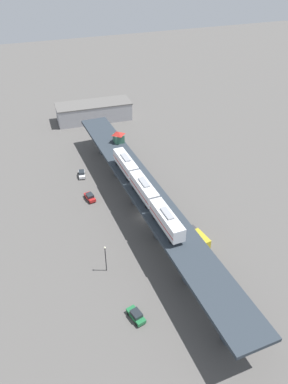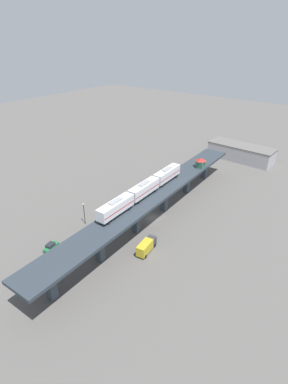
{
  "view_description": "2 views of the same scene",
  "coord_description": "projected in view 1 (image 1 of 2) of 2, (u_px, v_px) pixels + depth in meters",
  "views": [
    {
      "loc": [
        -26.91,
        -70.73,
        60.8
      ],
      "look_at": [
        -1.32,
        -2.72,
        9.9
      ],
      "focal_mm": 35.0,
      "sensor_mm": 36.0,
      "label": 1
    },
    {
      "loc": [
        44.71,
        -63.66,
        50.23
      ],
      "look_at": [
        -1.32,
        -2.72,
        9.9
      ],
      "focal_mm": 28.0,
      "sensor_mm": 36.0,
      "label": 2
    }
  ],
  "objects": [
    {
      "name": "signal_hut",
      "position": [
        119.0,
        137.0,
        111.85
      ],
      "size": [
        3.32,
        3.32,
        3.4
      ],
      "color": "#33604C",
      "rests_on": "elevated_viaduct"
    },
    {
      "name": "street_car_white",
      "position": [
        82.0,
        174.0,
        112.19
      ],
      "size": [
        2.48,
        4.63,
        1.89
      ],
      "color": "silver",
      "rests_on": "ground"
    },
    {
      "name": "ground_plane",
      "position": [
        145.0,
        217.0,
        96.86
      ],
      "size": [
        400.0,
        400.0,
        0.0
      ],
      "primitive_type": "plane",
      "color": "#514F4C"
    },
    {
      "name": "street_lamp",
      "position": [
        106.0,
        257.0,
        79.2
      ],
      "size": [
        0.44,
        0.44,
        6.94
      ],
      "color": "black",
      "rests_on": "ground"
    },
    {
      "name": "street_car_green",
      "position": [
        136.0,
        315.0,
        70.93
      ],
      "size": [
        2.8,
        4.7,
        1.89
      ],
      "color": "#1E6638",
      "rests_on": "ground"
    },
    {
      "name": "subway_train",
      "position": [
        144.0,
        188.0,
        88.12
      ],
      "size": [
        3.98,
        37.27,
        4.45
      ],
      "color": "silver",
      "rests_on": "elevated_viaduct"
    },
    {
      "name": "delivery_truck",
      "position": [
        198.0,
        238.0,
        87.44
      ],
      "size": [
        3.21,
        7.44,
        3.2
      ],
      "color": "#333338",
      "rests_on": "ground"
    },
    {
      "name": "street_car_red",
      "position": [
        90.0,
        197.0,
        102.45
      ],
      "size": [
        2.5,
        4.64,
        1.89
      ],
      "color": "#AD1E1E",
      "rests_on": "ground"
    },
    {
      "name": "warehouse_building",
      "position": [
        94.0,
        111.0,
        144.53
      ],
      "size": [
        29.05,
        11.68,
        6.8
      ],
      "color": "#99999E",
      "rests_on": "ground"
    },
    {
      "name": "elevated_viaduct",
      "position": [
        145.0,
        194.0,
        92.59
      ],
      "size": [
        11.23,
        92.22,
        8.4
      ],
      "color": "#283039",
      "rests_on": "ground"
    }
  ]
}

